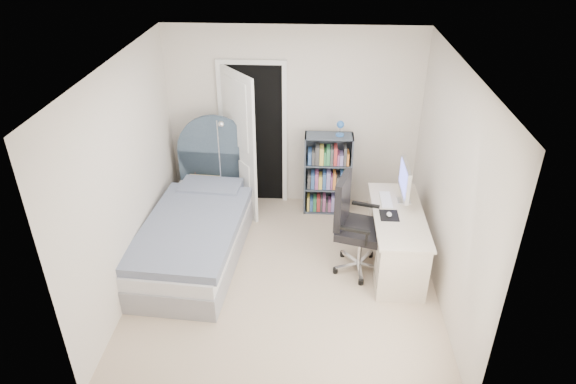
# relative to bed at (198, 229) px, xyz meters

# --- Properties ---
(room_shell) EXTENTS (3.50, 3.70, 2.60)m
(room_shell) POSITION_rel_bed_xyz_m (1.11, -0.44, 0.93)
(room_shell) COLOR tan
(room_shell) RESTS_ON ground
(door) EXTENTS (0.92, 0.68, 2.06)m
(door) POSITION_rel_bed_xyz_m (0.46, 1.12, 0.72)
(door) COLOR black
(door) RESTS_ON ground
(bed) EXTENTS (1.23, 2.35, 1.41)m
(bed) POSITION_rel_bed_xyz_m (0.00, 0.00, 0.00)
(bed) COLOR gray
(bed) RESTS_ON ground
(nightstand) EXTENTS (0.43, 0.43, 0.63)m
(nightstand) POSITION_rel_bed_xyz_m (-0.10, 1.14, 0.10)
(nightstand) COLOR tan
(nightstand) RESTS_ON ground
(floor_lamp) EXTENTS (0.20, 0.20, 1.41)m
(floor_lamp) POSITION_rel_bed_xyz_m (0.18, 0.85, 0.26)
(floor_lamp) COLOR silver
(floor_lamp) RESTS_ON ground
(bookcase) EXTENTS (0.64, 0.28, 1.36)m
(bookcase) POSITION_rel_bed_xyz_m (1.60, 1.07, 0.21)
(bookcase) COLOR #3C4652
(bookcase) RESTS_ON ground
(desk) EXTENTS (0.58, 1.45, 1.19)m
(desk) POSITION_rel_bed_xyz_m (2.39, -0.11, 0.07)
(desk) COLOR beige
(desk) RESTS_ON ground
(office_chair) EXTENTS (0.66, 0.68, 1.19)m
(office_chair) POSITION_rel_bed_xyz_m (1.87, -0.22, 0.34)
(office_chair) COLOR silver
(office_chair) RESTS_ON ground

